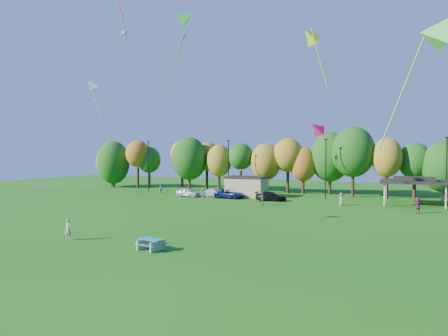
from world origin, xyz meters
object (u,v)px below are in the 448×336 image
at_px(car_b, 216,193).
at_px(car_c, 230,194).
at_px(picnic_table, 151,243).
at_px(car_a, 188,192).
at_px(kite_flyer, 68,230).
at_px(car_d, 271,196).

xyz_separation_m(car_b, car_c, (2.55, -0.41, 0.00)).
bearing_deg(picnic_table, car_a, 126.08).
xyz_separation_m(kite_flyer, car_c, (-0.10, 32.50, -0.19)).
xyz_separation_m(car_a, car_d, (13.67, -0.05, -0.05)).
height_order(kite_flyer, car_b, kite_flyer).
distance_m(picnic_table, car_d, 31.88).
bearing_deg(car_a, kite_flyer, -162.64).
height_order(kite_flyer, car_c, kite_flyer).
bearing_deg(kite_flyer, car_a, 95.38).
height_order(car_b, car_d, car_b).
relative_size(kite_flyer, car_c, 0.36).
bearing_deg(kite_flyer, car_d, 71.19).
height_order(car_a, car_b, car_a).
bearing_deg(car_d, car_b, 78.60).
bearing_deg(car_d, car_c, 79.67).
bearing_deg(car_b, car_a, 122.29).
relative_size(car_c, car_d, 1.05).
relative_size(car_a, car_d, 0.92).
relative_size(kite_flyer, car_a, 0.41).
bearing_deg(picnic_table, car_c, 114.86).
distance_m(car_a, car_d, 13.67).
height_order(picnic_table, car_d, car_d).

